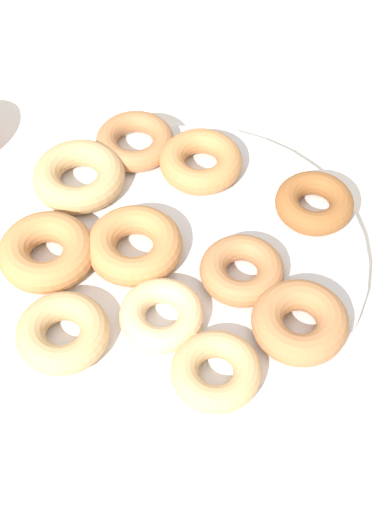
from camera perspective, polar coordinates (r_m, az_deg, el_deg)
name	(u,v)px	position (r m, az deg, el deg)	size (l,w,h in m)	color
ground_plane	(189,260)	(0.76, -0.23, -0.26)	(2.40, 2.40, 0.00)	white
donut_plate	(189,255)	(0.75, -0.23, 0.08)	(0.34, 0.34, 0.02)	silver
donut_0	(314,203)	(0.77, 8.90, 3.83)	(0.08, 0.08, 0.02)	#995B2D
donut_1	(162,315)	(0.69, -2.22, -4.32)	(0.08, 0.08, 0.02)	#EABC84
donut_2	(47,248)	(0.74, -10.55, 0.54)	(0.09, 0.09, 0.03)	#C6844C
donut_3	(135,141)	(0.83, -4.18, 8.35)	(0.08, 0.08, 0.02)	#B27547
donut_4	(79,176)	(0.80, -8.24, 5.77)	(0.09, 0.09, 0.03)	tan
donut_5	(201,161)	(0.80, 0.65, 6.91)	(0.08, 0.08, 0.03)	#C6844C
donut_6	(63,333)	(0.69, -9.40, -5.53)	(0.08, 0.08, 0.03)	tan
donut_7	(300,322)	(0.69, 7.87, -4.79)	(0.09, 0.09, 0.03)	#B27547
donut_8	(242,270)	(0.72, 3.66, -1.05)	(0.08, 0.08, 0.02)	#B27547
donut_9	(134,243)	(0.73, -4.21, 0.93)	(0.09, 0.09, 0.03)	#C6844C
donut_10	(216,371)	(0.66, 1.76, -8.39)	(0.08, 0.08, 0.02)	tan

